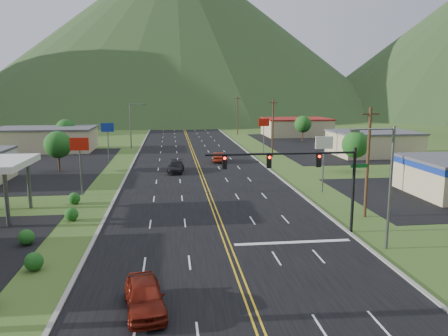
{
  "coord_description": "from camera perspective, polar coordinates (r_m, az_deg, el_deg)",
  "views": [
    {
      "loc": [
        -4.08,
        -18.88,
        11.45
      ],
      "look_at": [
        0.69,
        19.92,
        4.5
      ],
      "focal_mm": 35.0,
      "sensor_mm": 36.0,
      "label": 1
    }
  ],
  "objects": [
    {
      "name": "pole_sign_east_b",
      "position": [
        80.96,
        5.22,
        5.5
      ],
      "size": [
        2.0,
        0.18,
        6.4
      ],
      "color": "#59595E",
      "rests_on": "ground"
    },
    {
      "name": "streetlight_west",
      "position": [
        89.42,
        -11.92,
        5.84
      ],
      "size": [
        3.28,
        0.25,
        9.0
      ],
      "color": "#59595E",
      "rests_on": "ground"
    },
    {
      "name": "building_east_far",
      "position": [
        113.88,
        9.42,
        5.31
      ],
      "size": [
        16.4,
        12.4,
        4.5
      ],
      "color": "#C3B887",
      "rests_on": "ground"
    },
    {
      "name": "pole_sign_west_a",
      "position": [
        50.29,
        -18.34,
        2.26
      ],
      "size": [
        2.0,
        0.18,
        6.4
      ],
      "color": "#59595E",
      "rests_on": "ground"
    },
    {
      "name": "streetlight_east",
      "position": [
        33.26,
        20.46,
        -1.43
      ],
      "size": [
        3.28,
        0.25,
        9.0
      ],
      "color": "#59595E",
      "rests_on": "ground"
    },
    {
      "name": "utility_pole_c",
      "position": [
        115.4,
        1.78,
        6.93
      ],
      "size": [
        1.6,
        0.28,
        10.0
      ],
      "color": "#382314",
      "rests_on": "ground"
    },
    {
      "name": "car_dark_mid",
      "position": [
        62.04,
        -6.31,
        0.08
      ],
      "size": [
        2.63,
        5.34,
        1.49
      ],
      "primitive_type": "imported",
      "rotation": [
        0.0,
        0.0,
        -0.11
      ],
      "color": "black",
      "rests_on": "ground"
    },
    {
      "name": "tree_east_b",
      "position": [
        101.72,
        10.27,
        5.65
      ],
      "size": [
        3.84,
        3.84,
        5.82
      ],
      "color": "#382314",
      "rests_on": "ground"
    },
    {
      "name": "mountain_n",
      "position": [
        240.93,
        -6.26,
        17.42
      ],
      "size": [
        220.0,
        220.0,
        85.0
      ],
      "primitive_type": "cone",
      "color": "black",
      "rests_on": "ground"
    },
    {
      "name": "tree_west_a",
      "position": [
        66.27,
        -20.88,
        2.86
      ],
      "size": [
        3.84,
        3.84,
        5.82
      ],
      "color": "#382314",
      "rests_on": "ground"
    },
    {
      "name": "road",
      "position": [
        22.45,
        4.77,
        -20.61
      ],
      "size": [
        20.0,
        460.0,
        0.04
      ],
      "primitive_type": "cube",
      "color": "black",
      "rests_on": "ground"
    },
    {
      "name": "pole_sign_west_b",
      "position": [
        71.86,
        -14.96,
        4.63
      ],
      "size": [
        2.0,
        0.18,
        6.4
      ],
      "color": "#59595E",
      "rests_on": "ground"
    },
    {
      "name": "utility_pole_d",
      "position": [
        155.01,
        -0.49,
        7.74
      ],
      "size": [
        1.6,
        0.28,
        10.0
      ],
      "color": "#382314",
      "rests_on": "ground"
    },
    {
      "name": "traffic_signal",
      "position": [
        35.07,
        10.64,
        -0.14
      ],
      "size": [
        13.1,
        0.43,
        7.0
      ],
      "color": "black",
      "rests_on": "ground"
    },
    {
      "name": "utility_pole_a",
      "position": [
        41.34,
        18.26,
        0.77
      ],
      "size": [
        1.6,
        0.28,
        10.0
      ],
      "color": "#382314",
      "rests_on": "ground"
    },
    {
      "name": "pole_sign_east_a",
      "position": [
        50.3,
        12.92,
        2.52
      ],
      "size": [
        2.0,
        0.18,
        6.4
      ],
      "color": "#59595E",
      "rests_on": "ground"
    },
    {
      "name": "car_red_near",
      "position": [
        24.12,
        -10.34,
        -16.2
      ],
      "size": [
        2.66,
        5.13,
        1.67
      ],
      "primitive_type": "imported",
      "rotation": [
        0.0,
        0.0,
        0.15
      ],
      "color": "maroon",
      "rests_on": "ground"
    },
    {
      "name": "building_east_mid",
      "position": [
        82.74,
        18.93,
        3.09
      ],
      "size": [
        14.4,
        11.4,
        4.3
      ],
      "color": "#C3B887",
      "rests_on": "ground"
    },
    {
      "name": "tree_west_b",
      "position": [
        93.56,
        -19.97,
        4.84
      ],
      "size": [
        3.84,
        3.84,
        5.82
      ],
      "color": "#382314",
      "rests_on": "ground"
    },
    {
      "name": "ground",
      "position": [
        22.45,
        4.77,
        -20.61
      ],
      "size": [
        500.0,
        500.0,
        0.0
      ],
      "primitive_type": "plane",
      "color": "#2B4A1A",
      "rests_on": "ground"
    },
    {
      "name": "building_west_far",
      "position": [
        90.58,
        -22.32,
        3.5
      ],
      "size": [
        18.4,
        11.4,
        4.5
      ],
      "color": "#C3B887",
      "rests_on": "ground"
    },
    {
      "name": "tree_east_a",
      "position": [
        64.84,
        16.79,
        2.95
      ],
      "size": [
        3.84,
        3.84,
        5.82
      ],
      "color": "#382314",
      "rests_on": "ground"
    },
    {
      "name": "car_red_far",
      "position": [
        70.83,
        -0.7,
        1.41
      ],
      "size": [
        2.32,
        4.92,
        1.56
      ],
      "primitive_type": "imported",
      "rotation": [
        0.0,
        0.0,
        3.0
      ],
      "color": "maroon",
      "rests_on": "ground"
    },
    {
      "name": "utility_pole_b",
      "position": [
        76.21,
        6.39,
        5.26
      ],
      "size": [
        1.6,
        0.28,
        10.0
      ],
      "color": "#382314",
      "rests_on": "ground"
    }
  ]
}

